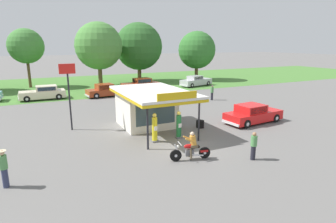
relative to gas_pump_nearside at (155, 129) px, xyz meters
The scene contains 21 objects.
ground_plane 2.11m from the gas_pump_nearside, 50.90° to the right, with size 300.00×300.00×0.00m, color slate.
grass_verge_strip 28.54m from the gas_pump_nearside, 87.56° to the left, with size 120.00×24.00×0.01m, color #477A33.
service_station_kiosk 3.56m from the gas_pump_nearside, 75.40° to the left, with size 4.43×7.30×3.38m.
gas_pump_nearside is the anchor object (origin of this frame).
gas_pump_offside 1.74m from the gas_pump_nearside, ahead, with size 0.44×0.44×1.83m.
motorcycle_with_rider 3.56m from the gas_pump_nearside, 79.44° to the right, with size 2.26×0.79×1.58m.
featured_classic_sedan 8.84m from the gas_pump_nearside, ahead, with size 5.17×2.35×1.49m.
parked_car_back_row_centre_right 19.35m from the gas_pump_nearside, 107.42° to the left, with size 5.01×2.02×1.54m.
parked_car_back_row_right 21.19m from the gas_pump_nearside, 72.04° to the left, with size 5.38×2.23×1.55m.
parked_car_back_row_centre 24.87m from the gas_pump_nearside, 52.57° to the left, with size 5.55×3.01×1.52m.
parked_car_back_row_far_right 17.25m from the gas_pump_nearside, 86.13° to the left, with size 5.24×2.31×1.50m.
bystander_chatting_near_pumps 14.83m from the gas_pump_nearside, 41.37° to the left, with size 0.37×0.37×1.68m.
bystander_standing_back_lot 8.60m from the gas_pump_nearside, 162.64° to the right, with size 0.38×0.38×1.73m.
bystander_strolling_foreground 10.40m from the gas_pump_nearside, 85.51° to the left, with size 0.34×0.34×1.69m.
bystander_leaning_by_kiosk 6.18m from the gas_pump_nearside, 53.38° to the right, with size 0.34×0.34×1.56m.
tree_oak_left 32.21m from the gas_pump_nearside, 53.84° to the left, with size 6.28×6.28×8.23m.
tree_oak_centre 30.15m from the gas_pump_nearside, 103.82° to the left, with size 4.84×4.84×8.23m.
tree_oak_right 25.77m from the gas_pump_nearside, 85.05° to the left, with size 6.68×6.68×9.18m.
tree_oak_distant_spare 29.82m from the gas_pump_nearside, 71.73° to the left, with size 7.55×7.55×9.48m.
roadside_pole_sign 7.13m from the gas_pump_nearside, 131.65° to the left, with size 1.10×0.12×4.79m.
spare_tire_stack 4.57m from the gas_pump_nearside, 18.07° to the left, with size 0.60×0.60×0.54m.
Camera 1 is at (-7.87, -14.24, 6.16)m, focal length 29.91 mm.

